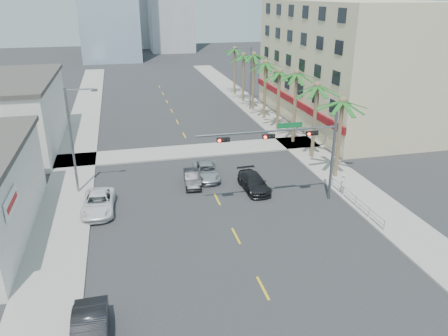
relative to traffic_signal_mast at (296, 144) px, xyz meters
name	(u,v)px	position (x,y,z in m)	size (l,w,h in m)	color
ground	(253,268)	(-5.78, -7.95, -5.06)	(260.00, 260.00, 0.00)	#262628
sidewalk_right	(304,148)	(6.22, 12.05, -4.99)	(4.00, 120.00, 0.15)	gray
sidewalk_left	(74,167)	(-17.78, 12.05, -4.99)	(4.00, 120.00, 0.15)	gray
sidewalk_cross	(193,151)	(-5.78, 14.05, -4.99)	(80.00, 4.00, 0.15)	gray
building_right	(350,63)	(16.21, 22.05, 2.43)	(15.25, 28.00, 15.00)	beige
building_left_far	(2,116)	(-25.28, 20.05, -1.46)	(11.00, 18.00, 7.20)	beige
traffic_signal_mast	(296,144)	(0.00, 0.00, 0.00)	(11.12, 0.54, 7.20)	slate
palm_tree_0	(343,102)	(5.82, 4.05, 2.02)	(4.80, 4.80, 7.80)	brown
palm_tree_1	(317,86)	(5.82, 9.25, 2.37)	(4.80, 4.80, 8.16)	brown
palm_tree_2	(297,74)	(5.82, 14.45, 2.72)	(4.80, 4.80, 8.52)	brown
palm_tree_3	(280,72)	(5.82, 19.65, 2.02)	(4.80, 4.80, 7.80)	brown
palm_tree_4	(266,63)	(5.82, 24.85, 2.37)	(4.80, 4.80, 8.16)	brown
palm_tree_5	(254,55)	(5.82, 30.05, 2.72)	(4.80, 4.80, 8.52)	brown
palm_tree_6	(244,55)	(5.82, 35.25, 2.02)	(4.80, 4.80, 7.80)	brown
palm_tree_7	(235,49)	(5.82, 40.45, 2.37)	(4.80, 4.80, 8.16)	brown
streetlight_left	(74,136)	(-16.78, 6.05, 0.00)	(2.55, 0.25, 9.00)	slate
streetlight_right	(249,75)	(5.21, 30.05, 0.00)	(2.55, 0.25, 9.00)	slate
guardrail	(356,200)	(4.52, -1.95, -4.39)	(0.08, 8.08, 1.00)	silver
car_parked_mid	(90,334)	(-15.18, -12.31, -4.27)	(1.67, 4.79, 1.58)	black
car_parked_far	(98,203)	(-15.18, 2.14, -4.35)	(2.35, 5.10, 1.42)	white
car_lane_left	(192,178)	(-7.28, 5.47, -4.43)	(1.34, 3.84, 1.27)	black
car_lane_center	(207,171)	(-5.74, 6.71, -4.40)	(2.18, 4.73, 1.32)	silver
car_lane_right	(254,182)	(-2.30, 3.21, -4.38)	(1.90, 4.67, 1.35)	black
pedestrian	(343,184)	(4.64, 0.53, -4.07)	(0.62, 0.41, 1.69)	silver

